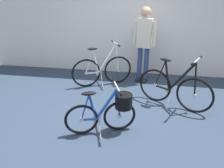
# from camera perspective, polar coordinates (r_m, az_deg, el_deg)

# --- Properties ---
(ground_plane) EXTENTS (7.41, 7.41, 0.00)m
(ground_plane) POSITION_cam_1_polar(r_m,az_deg,el_deg) (3.69, 0.30, -8.96)
(ground_plane) COLOR #2D3D51
(back_wall) EXTENTS (7.41, 0.10, 2.95)m
(back_wall) POSITION_cam_1_polar(r_m,az_deg,el_deg) (5.41, 4.38, 18.21)
(back_wall) COLOR white
(back_wall) RESTS_ON ground_plane
(folding_bike_foreground) EXTENTS (1.03, 0.54, 0.77)m
(folding_bike_foreground) POSITION_cam_1_polar(r_m,az_deg,el_deg) (3.16, -0.77, -7.04)
(folding_bike_foreground) COLOR black
(folding_bike_foreground) RESTS_ON ground_plane
(display_bike_left) EXTENTS (1.26, 0.72, 0.97)m
(display_bike_left) POSITION_cam_1_polar(r_m,az_deg,el_deg) (4.79, -2.66, 3.87)
(display_bike_left) COLOR black
(display_bike_left) RESTS_ON ground_plane
(display_bike_right) EXTENTS (1.28, 0.72, 0.98)m
(display_bike_right) POSITION_cam_1_polar(r_m,az_deg,el_deg) (4.02, 16.38, -1.08)
(display_bike_right) COLOR black
(display_bike_right) RESTS_ON ground_plane
(visitor_near_wall) EXTENTS (0.52, 0.33, 1.70)m
(visitor_near_wall) POSITION_cam_1_polar(r_m,az_deg,el_deg) (4.90, 8.72, 11.56)
(visitor_near_wall) COLOR navy
(visitor_near_wall) RESTS_ON ground_plane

